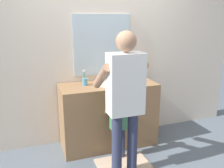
{
  "coord_description": "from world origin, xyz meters",
  "views": [
    {
      "loc": [
        -1.01,
        -2.72,
        1.77
      ],
      "look_at": [
        0.0,
        0.15,
        0.94
      ],
      "focal_mm": 39.11,
      "sensor_mm": 36.0,
      "label": 1
    }
  ],
  "objects_px": {
    "soap_bottle": "(134,78)",
    "adult_parent": "(125,93)",
    "child_toddler": "(119,119)",
    "toothbrush_cup": "(85,81)"
  },
  "relations": [
    {
      "from": "child_toddler",
      "to": "adult_parent",
      "type": "xyz_separation_m",
      "value": [
        -0.05,
        -0.31,
        0.44
      ]
    },
    {
      "from": "child_toddler",
      "to": "adult_parent",
      "type": "bearing_deg",
      "value": -99.46
    },
    {
      "from": "soap_bottle",
      "to": "adult_parent",
      "type": "bearing_deg",
      "value": -121.74
    },
    {
      "from": "soap_bottle",
      "to": "child_toddler",
      "type": "distance_m",
      "value": 0.67
    },
    {
      "from": "toothbrush_cup",
      "to": "adult_parent",
      "type": "bearing_deg",
      "value": -71.17
    },
    {
      "from": "toothbrush_cup",
      "to": "soap_bottle",
      "type": "height_order",
      "value": "toothbrush_cup"
    },
    {
      "from": "child_toddler",
      "to": "toothbrush_cup",
      "type": "bearing_deg",
      "value": 124.51
    },
    {
      "from": "toothbrush_cup",
      "to": "soap_bottle",
      "type": "distance_m",
      "value": 0.69
    },
    {
      "from": "soap_bottle",
      "to": "adult_parent",
      "type": "relative_size",
      "value": 0.1
    },
    {
      "from": "toothbrush_cup",
      "to": "soap_bottle",
      "type": "bearing_deg",
      "value": -6.46
    }
  ]
}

